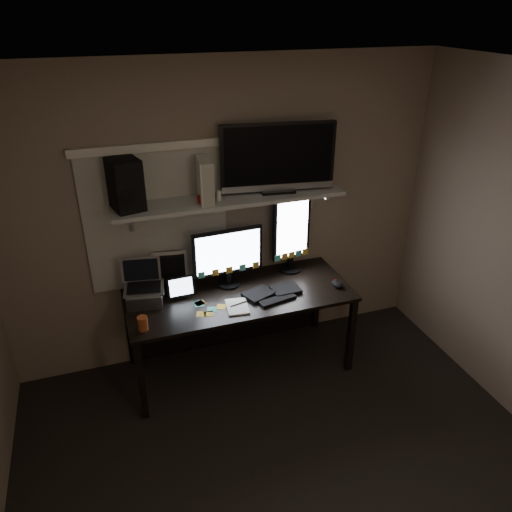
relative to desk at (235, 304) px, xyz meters
name	(u,v)px	position (x,y,z in m)	size (l,w,h in m)	color
floor	(308,506)	(0.00, -1.55, -0.55)	(3.60, 3.60, 0.00)	black
ceiling	(337,93)	(0.00, -1.55, 1.95)	(3.60, 3.60, 0.00)	silver
back_wall	(225,217)	(0.00, 0.25, 0.70)	(3.60, 3.60, 0.00)	#7E6B5A
window_blinds	(157,220)	(-0.55, 0.24, 0.75)	(1.10, 0.02, 1.10)	beige
desk	(235,304)	(0.00, 0.00, 0.00)	(1.80, 0.75, 0.73)	black
wall_shelf	(230,199)	(0.00, 0.08, 0.91)	(1.80, 0.35, 0.03)	#AFAFAA
monitor_landscape	(228,257)	(-0.04, 0.04, 0.43)	(0.58, 0.06, 0.51)	black
monitor_portrait	(291,234)	(0.54, 0.12, 0.52)	(0.34, 0.06, 0.68)	black
keyboard	(272,292)	(0.25, -0.20, 0.19)	(0.47, 0.18, 0.03)	black
mouse	(337,284)	(0.80, -0.27, 0.20)	(0.08, 0.12, 0.04)	black
notepad	(237,307)	(-0.07, -0.31, 0.18)	(0.16, 0.23, 0.01)	silver
tablet	(181,287)	(-0.45, -0.03, 0.27)	(0.22, 0.09, 0.19)	black
file_sorter	(170,269)	(-0.49, 0.19, 0.33)	(0.24, 0.11, 0.31)	black
laptop	(144,285)	(-0.73, -0.03, 0.35)	(0.30, 0.24, 0.34)	#A1A2A6
cup	(143,323)	(-0.79, -0.37, 0.23)	(0.07, 0.07, 0.11)	brown
sticky_notes	(213,307)	(-0.25, -0.25, 0.18)	(0.31, 0.23, 0.00)	gold
tv	(278,158)	(0.39, 0.09, 1.19)	(0.89, 0.16, 0.54)	black
game_console	(204,180)	(-0.20, 0.07, 1.09)	(0.08, 0.27, 0.32)	silver
speaker	(125,184)	(-0.76, 0.09, 1.11)	(0.20, 0.25, 0.37)	black
bottles	(209,193)	(-0.17, 0.04, 0.99)	(0.21, 0.05, 0.14)	#A50F0C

